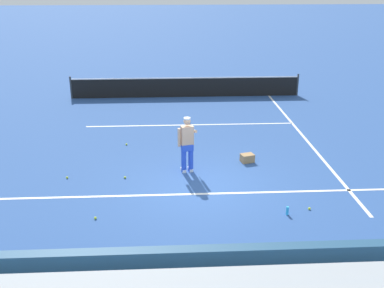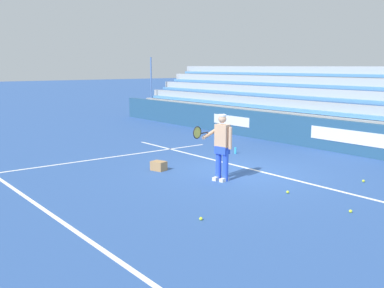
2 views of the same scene
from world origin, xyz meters
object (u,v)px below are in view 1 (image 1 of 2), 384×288
(ball_box_cardboard, at_px, (247,158))
(tennis_net, at_px, (186,87))
(tennis_player, at_px, (187,144))
(tennis_ball_far_right, at_px, (67,177))
(tennis_ball_on_baseline, at_px, (309,209))
(tennis_ball_by_box, at_px, (125,177))
(tennis_ball_midcourt, at_px, (95,218))
(tennis_ball_far_left, at_px, (126,144))
(water_bottle, at_px, (287,211))

(ball_box_cardboard, xyz_separation_m, tennis_net, (-1.63, 8.21, 0.36))
(tennis_player, height_order, tennis_ball_far_right, tennis_player)
(tennis_ball_far_right, relative_size, tennis_ball_on_baseline, 1.00)
(ball_box_cardboard, relative_size, tennis_ball_by_box, 6.06)
(tennis_ball_midcourt, xyz_separation_m, tennis_net, (2.70, 11.57, 0.46))
(tennis_ball_far_right, bearing_deg, ball_box_cardboard, 9.87)
(tennis_player, xyz_separation_m, tennis_ball_far_left, (-2.03, 2.33, -0.86))
(ball_box_cardboard, bearing_deg, tennis_ball_by_box, -164.59)
(tennis_ball_far_right, bearing_deg, tennis_ball_on_baseline, -18.75)
(tennis_ball_far_left, bearing_deg, ball_box_cardboard, -23.21)
(tennis_player, bearing_deg, tennis_net, 87.92)
(tennis_player, distance_m, tennis_ball_midcourt, 3.72)
(tennis_ball_far_right, relative_size, tennis_ball_by_box, 1.00)
(water_bottle, bearing_deg, tennis_ball_far_right, 157.62)
(tennis_net, bearing_deg, tennis_ball_by_box, -103.21)
(tennis_player, height_order, ball_box_cardboard, tennis_player)
(tennis_ball_far_left, bearing_deg, tennis_ball_midcourt, -93.89)
(tennis_ball_far_right, relative_size, tennis_net, 0.01)
(ball_box_cardboard, height_order, water_bottle, ball_box_cardboard)
(tennis_ball_far_left, xyz_separation_m, tennis_ball_on_baseline, (5.03, -4.89, 0.00))
(tennis_ball_midcourt, height_order, tennis_net, tennis_net)
(tennis_ball_far_right, xyz_separation_m, tennis_ball_far_left, (1.52, 2.66, 0.00))
(ball_box_cardboard, xyz_separation_m, tennis_ball_midcourt, (-4.32, -3.36, -0.10))
(tennis_player, height_order, tennis_ball_midcourt, tennis_player)
(tennis_ball_on_baseline, bearing_deg, tennis_ball_far_right, 161.25)
(water_bottle, height_order, tennis_net, tennis_net)
(tennis_player, distance_m, tennis_ball_on_baseline, 4.03)
(tennis_player, bearing_deg, ball_box_cardboard, 17.87)
(ball_box_cardboard, bearing_deg, tennis_ball_far_left, 156.79)
(tennis_player, relative_size, tennis_ball_on_baseline, 25.98)
(tennis_ball_on_baseline, bearing_deg, tennis_ball_by_box, 156.26)
(tennis_ball_midcourt, bearing_deg, tennis_net, 76.87)
(tennis_player, bearing_deg, tennis_ball_by_box, -167.25)
(tennis_ball_far_left, distance_m, water_bottle, 6.74)
(tennis_player, bearing_deg, water_bottle, -49.39)
(ball_box_cardboard, distance_m, water_bottle, 3.42)
(tennis_ball_midcourt, xyz_separation_m, tennis_ball_far_left, (0.34, 5.07, 0.00))
(tennis_ball_by_box, bearing_deg, tennis_ball_on_baseline, -23.74)
(tennis_net, bearing_deg, tennis_ball_on_baseline, -76.75)
(tennis_player, height_order, tennis_net, tennis_player)
(water_bottle, xyz_separation_m, tennis_net, (-2.05, 11.60, 0.38))
(tennis_ball_far_right, bearing_deg, tennis_ball_midcourt, -64.00)
(tennis_player, xyz_separation_m, tennis_ball_far_right, (-3.55, -0.33, -0.86))
(tennis_ball_far_right, xyz_separation_m, tennis_ball_by_box, (1.70, -0.09, 0.00))
(ball_box_cardboard, bearing_deg, tennis_player, -162.13)
(ball_box_cardboard, relative_size, tennis_ball_midcourt, 6.06)
(tennis_ball_midcourt, bearing_deg, tennis_ball_far_left, 86.11)
(tennis_player, relative_size, water_bottle, 7.80)
(tennis_ball_midcourt, height_order, tennis_ball_on_baseline, same)
(tennis_player, xyz_separation_m, tennis_ball_midcourt, (-2.38, -2.73, -0.86))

